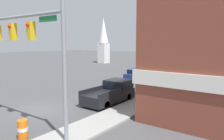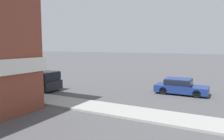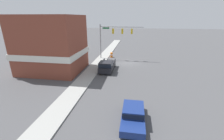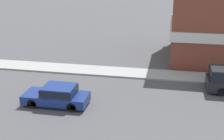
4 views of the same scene
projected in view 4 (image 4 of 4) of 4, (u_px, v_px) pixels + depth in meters
car_lead at (57, 95)px, 21.25m from camera, size 1.91×4.44×1.38m
corner_brick_building at (215, 15)px, 30.47m from camera, size 9.67×8.43×8.92m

